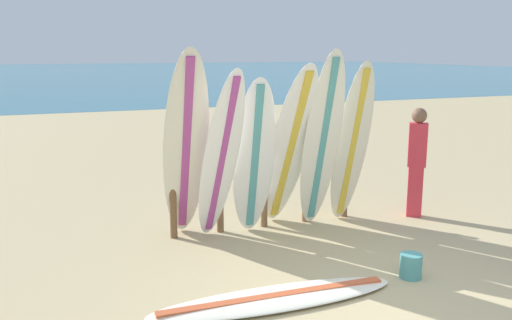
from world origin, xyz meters
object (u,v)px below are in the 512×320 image
at_px(surfboard_leaning_center_left, 254,158).
at_px(surfboard_leaning_center_right, 322,142).
at_px(surfboard_leaning_right, 352,144).
at_px(surfboard_lying_on_sand, 275,299).
at_px(sand_bucket, 411,266).
at_px(surfboard_rack, 264,179).
at_px(beachgoer_standing, 417,158).
at_px(surfboard_leaning_center, 289,148).
at_px(surfboard_leaning_left, 221,157).
at_px(surfboard_leaning_far_left, 186,148).

distance_m(surfboard_leaning_center_left, surfboard_leaning_center_right, 0.91).
bearing_deg(surfboard_leaning_right, surfboard_lying_on_sand, -136.44).
bearing_deg(sand_bucket, surfboard_rack, 110.46).
bearing_deg(beachgoer_standing, surfboard_leaning_center_right, -177.96).
relative_size(surfboard_leaning_center_left, surfboard_leaning_center_right, 0.86).
relative_size(surfboard_leaning_center, beachgoer_standing, 1.42).
xyz_separation_m(surfboard_rack, surfboard_leaning_center_right, (0.63, -0.41, 0.52)).
relative_size(surfboard_leaning_center_right, surfboard_lying_on_sand, 0.96).
bearing_deg(surfboard_leaning_center, surfboard_leaning_right, -4.15).
height_order(surfboard_leaning_center, beachgoer_standing, surfboard_leaning_center).
xyz_separation_m(surfboard_leaning_center_left, surfboard_leaning_right, (1.38, -0.03, 0.09)).
bearing_deg(surfboard_rack, surfboard_leaning_center, -48.49).
distance_m(surfboard_leaning_right, surfboard_lying_on_sand, 2.80).
bearing_deg(sand_bucket, surfboard_lying_on_sand, 179.98).
relative_size(surfboard_leaning_center, surfboard_leaning_right, 0.99).
distance_m(surfboard_leaning_center, sand_bucket, 2.16).
xyz_separation_m(surfboard_leaning_left, sand_bucket, (1.53, -1.68, -0.95)).
xyz_separation_m(surfboard_leaning_left, surfboard_leaning_right, (1.86, 0.10, 0.03)).
relative_size(surfboard_leaning_far_left, surfboard_leaning_center_left, 1.17).
height_order(surfboard_leaning_left, surfboard_leaning_center_right, surfboard_leaning_center_right).
relative_size(surfboard_leaning_far_left, surfboard_leaning_left, 1.10).
xyz_separation_m(surfboard_leaning_far_left, surfboard_leaning_right, (2.24, -0.07, -0.08)).
xyz_separation_m(surfboard_rack, surfboard_leaning_center, (0.24, -0.27, 0.45)).
xyz_separation_m(surfboard_leaning_right, surfboard_lying_on_sand, (-1.88, -1.78, -1.08)).
bearing_deg(surfboard_leaning_center_right, surfboard_rack, 146.79).
bearing_deg(surfboard_leaning_center, surfboard_lying_on_sand, -118.18).
xyz_separation_m(surfboard_leaning_left, beachgoer_standing, (2.91, 0.08, -0.23)).
bearing_deg(surfboard_rack, surfboard_leaning_right, -16.50).
bearing_deg(surfboard_leaning_left, surfboard_rack, 30.51).
distance_m(surfboard_rack, surfboard_leaning_left, 0.95).
bearing_deg(surfboard_lying_on_sand, surfboard_leaning_right, 43.56).
xyz_separation_m(surfboard_rack, surfboard_leaning_far_left, (-1.12, -0.27, 0.53)).
bearing_deg(surfboard_lying_on_sand, surfboard_leaning_center_right, 50.97).
bearing_deg(surfboard_leaning_left, surfboard_leaning_center_right, 0.93).
relative_size(surfboard_leaning_far_left, surfboard_leaning_center_right, 1.01).
relative_size(surfboard_leaning_right, surfboard_lying_on_sand, 0.90).
bearing_deg(surfboard_leaning_left, surfboard_leaning_right, 3.12).
bearing_deg(sand_bucket, beachgoer_standing, 51.85).
bearing_deg(sand_bucket, surfboard_leaning_far_left, 135.91).
xyz_separation_m(surfboard_leaning_center_right, surfboard_leaning_right, (0.49, 0.08, -0.07)).
bearing_deg(sand_bucket, surfboard_leaning_right, 79.42).
relative_size(surfboard_rack, surfboard_leaning_far_left, 1.08).
distance_m(surfboard_rack, sand_bucket, 2.32).
bearing_deg(surfboard_leaning_center_right, beachgoer_standing, 2.04).
bearing_deg(surfboard_lying_on_sand, beachgoer_standing, 31.03).
distance_m(surfboard_leaning_center, surfboard_lying_on_sand, 2.35).
height_order(surfboard_leaning_left, surfboard_leaning_center, surfboard_leaning_center).
xyz_separation_m(surfboard_leaning_center, surfboard_lying_on_sand, (-0.99, -1.85, -1.07)).
height_order(beachgoer_standing, sand_bucket, beachgoer_standing).
relative_size(surfboard_rack, surfboard_lying_on_sand, 1.04).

